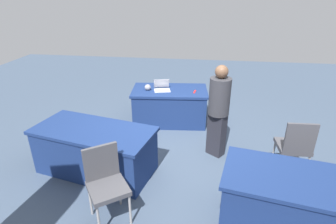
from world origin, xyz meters
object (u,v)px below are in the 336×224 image
(person_attendee_standing, at_px, (219,108))
(chair_near_front, at_px, (295,145))
(yarn_ball, at_px, (148,87))
(table_mid_left, at_px, (96,150))
(table_foreground, at_px, (170,106))
(laptop_silver, at_px, (162,88))
(chair_tucked_right, at_px, (106,180))
(table_back_left, at_px, (296,204))
(scissors_red, at_px, (195,92))

(person_attendee_standing, bearing_deg, chair_near_front, 11.89)
(yarn_ball, bearing_deg, table_mid_left, 75.39)
(table_foreground, xyz_separation_m, yarn_ball, (0.44, 0.10, 0.42))
(chair_near_front, xyz_separation_m, laptop_silver, (2.21, -1.59, 0.21))
(table_foreground, bearing_deg, laptop_silver, 17.63)
(table_foreground, distance_m, chair_tucked_right, 2.80)
(chair_near_front, bearing_deg, table_mid_left, -177.79)
(table_foreground, relative_size, chair_tucked_right, 1.69)
(table_back_left, distance_m, scissors_red, 2.94)
(table_foreground, relative_size, person_attendee_standing, 1.02)
(table_back_left, xyz_separation_m, chair_tucked_right, (2.24, 0.10, 0.18))
(yarn_ball, bearing_deg, scissors_red, -178.14)
(chair_near_front, bearing_deg, person_attendee_standing, 153.43)
(chair_near_front, bearing_deg, table_back_left, -104.75)
(table_mid_left, distance_m, yarn_ball, 1.89)
(chair_near_front, distance_m, laptop_silver, 2.73)
(chair_near_front, height_order, scissors_red, chair_near_front)
(table_foreground, distance_m, yarn_ball, 0.62)
(chair_tucked_right, height_order, scissors_red, chair_tucked_right)
(chair_near_front, height_order, chair_tucked_right, chair_near_front)
(laptop_silver, distance_m, yarn_ball, 0.29)
(laptop_silver, bearing_deg, scissors_red, 164.12)
(person_attendee_standing, bearing_deg, chair_tucked_right, -93.83)
(table_mid_left, height_order, yarn_ball, yarn_ball)
(table_mid_left, xyz_separation_m, person_attendee_standing, (-1.86, -0.73, 0.51))
(table_mid_left, distance_m, chair_near_front, 2.97)
(table_foreground, height_order, table_back_left, same)
(table_mid_left, bearing_deg, chair_tucked_right, 119.12)
(chair_tucked_right, bearing_deg, table_back_left, 146.30)
(table_back_left, bearing_deg, table_mid_left, -16.19)
(chair_near_front, relative_size, laptop_silver, 2.56)
(table_mid_left, bearing_deg, chair_near_front, -175.47)
(table_mid_left, distance_m, person_attendee_standing, 2.06)
(table_foreground, xyz_separation_m, chair_near_front, (-2.05, 1.64, 0.20))
(table_back_left, relative_size, laptop_silver, 4.85)
(table_mid_left, height_order, scissors_red, scissors_red)
(chair_tucked_right, bearing_deg, yarn_ball, -125.50)
(laptop_silver, bearing_deg, table_back_left, 112.74)
(laptop_silver, bearing_deg, person_attendee_standing, 120.88)
(laptop_silver, bearing_deg, yarn_ball, -4.65)
(table_foreground, height_order, person_attendee_standing, person_attendee_standing)
(table_foreground, height_order, chair_tucked_right, chair_tucked_right)
(table_back_left, xyz_separation_m, laptop_silver, (1.98, -2.62, 0.40))
(chair_near_front, distance_m, chair_tucked_right, 2.71)
(person_attendee_standing, distance_m, laptop_silver, 1.56)
(table_mid_left, relative_size, chair_tucked_right, 2.04)
(yarn_ball, bearing_deg, chair_near_front, 148.25)
(table_back_left, height_order, scissors_red, scissors_red)
(table_foreground, bearing_deg, table_back_left, 124.38)
(table_foreground, xyz_separation_m, chair_tucked_right, (0.41, 2.77, 0.18))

